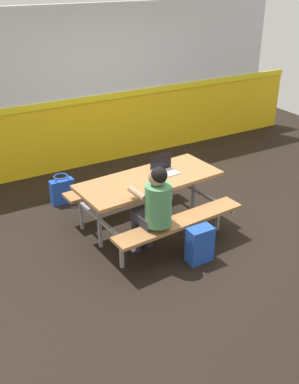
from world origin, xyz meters
TOP-DOWN VIEW (x-y plane):
  - ground_plane at (0.00, 0.00)m, footprint 10.00×10.00m
  - accent_backdrop at (0.00, 2.41)m, footprint 8.00×0.14m
  - picnic_table_main at (-0.48, 0.00)m, footprint 1.86×1.67m
  - student_nearer at (-0.75, -0.58)m, footprint 0.38×0.53m
  - laptop_silver at (-0.24, 0.06)m, footprint 0.34×0.24m
  - backpack_dark at (-0.32, -0.88)m, footprint 0.30×0.22m
  - tote_bag_bright at (-1.21, 1.28)m, footprint 0.34×0.21m

SIDE VIEW (x-z plane):
  - ground_plane at x=0.00m, z-range -0.02..0.00m
  - tote_bag_bright at x=-1.21m, z-range -0.02..0.41m
  - backpack_dark at x=-0.32m, z-range 0.00..0.44m
  - picnic_table_main at x=-0.48m, z-range 0.20..0.94m
  - student_nearer at x=-0.75m, z-range 0.10..1.31m
  - laptop_silver at x=-0.24m, z-range 0.67..0.90m
  - accent_backdrop at x=0.00m, z-range -0.05..2.55m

